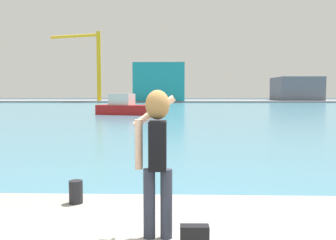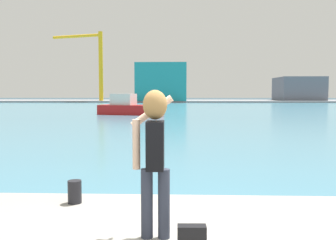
# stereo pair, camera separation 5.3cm
# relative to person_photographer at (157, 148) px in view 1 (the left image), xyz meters

# --- Properties ---
(ground_plane) EXTENTS (220.00, 220.00, 0.00)m
(ground_plane) POSITION_rel_person_photographer_xyz_m (0.49, 49.87, -1.73)
(ground_plane) COLOR #334751
(harbor_water) EXTENTS (140.00, 100.00, 0.02)m
(harbor_water) POSITION_rel_person_photographer_xyz_m (0.49, 51.87, -1.72)
(harbor_water) COLOR teal
(harbor_water) RESTS_ON ground_plane
(far_shore_dock) EXTENTS (140.00, 20.00, 0.40)m
(far_shore_dock) POSITION_rel_person_photographer_xyz_m (0.49, 91.87, -1.53)
(far_shore_dock) COLOR gray
(far_shore_dock) RESTS_ON ground_plane
(person_photographer) EXTENTS (0.52, 0.55, 1.74)m
(person_photographer) POSITION_rel_person_photographer_xyz_m (0.00, 0.00, 0.00)
(person_photographer) COLOR #2D3342
(person_photographer) RESTS_ON quay_promenade
(handbag) EXTENTS (0.32, 0.15, 0.24)m
(handbag) POSITION_rel_person_photographer_xyz_m (0.43, -0.24, -0.95)
(handbag) COLOR black
(handbag) RESTS_ON quay_promenade
(harbor_bollard) EXTENTS (0.21, 0.21, 0.35)m
(harbor_bollard) POSITION_rel_person_photographer_xyz_m (-1.34, 1.34, -0.89)
(harbor_bollard) COLOR black
(harbor_bollard) RESTS_ON quay_promenade
(boat_moored) EXTENTS (7.13, 4.23, 2.22)m
(boat_moored) POSITION_rel_person_photographer_xyz_m (-5.38, 35.45, -0.94)
(boat_moored) COLOR #B21919
(boat_moored) RESTS_ON harbor_water
(warehouse_left) EXTENTS (11.97, 8.93, 8.94)m
(warehouse_left) POSITION_rel_person_photographer_xyz_m (-4.76, 86.28, 3.14)
(warehouse_left) COLOR teal
(warehouse_left) RESTS_ON far_shore_dock
(warehouse_right) EXTENTS (10.49, 12.10, 5.81)m
(warehouse_right) POSITION_rel_person_photographer_xyz_m (29.69, 92.18, 1.57)
(warehouse_right) COLOR slate
(warehouse_right) RESTS_ON far_shore_dock
(port_crane) EXTENTS (13.21, 4.74, 16.40)m
(port_crane) POSITION_rel_person_photographer_xyz_m (-20.96, 85.51, 8.96)
(port_crane) COLOR yellow
(port_crane) RESTS_ON far_shore_dock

